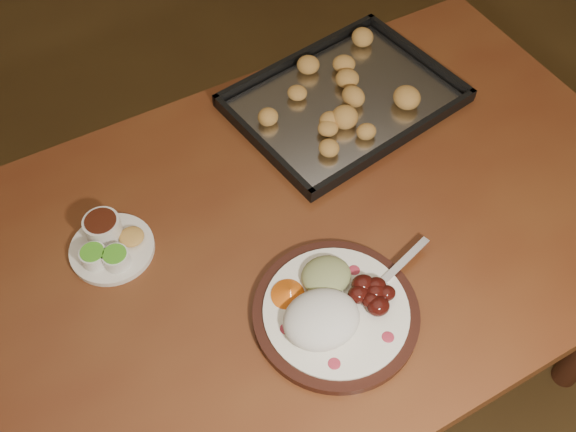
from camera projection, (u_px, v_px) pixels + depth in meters
name	position (u px, v px, depth m)	size (l,w,h in m)	color
ground	(269.00, 312.00, 1.99)	(4.00, 4.00, 0.00)	#523B1C
dining_table	(299.00, 255.00, 1.34)	(1.60, 1.08, 0.75)	brown
dinner_plate	(333.00, 309.00, 1.13)	(0.37, 0.30, 0.07)	black
condiment_saucer	(109.00, 243.00, 1.22)	(0.16, 0.16, 0.05)	white
baking_tray	(344.00, 98.00, 1.45)	(0.56, 0.47, 0.05)	black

